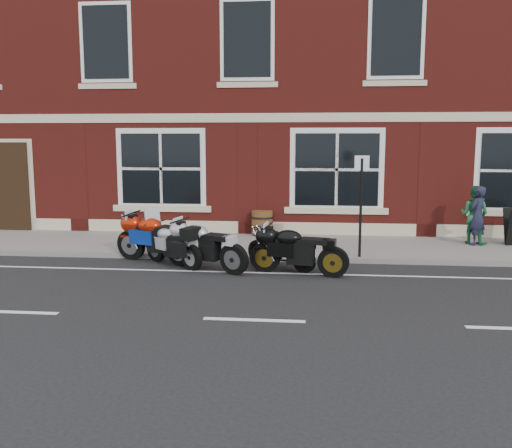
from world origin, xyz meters
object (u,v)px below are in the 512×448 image
Objects in this scene: parking_sign at (361,199)px; moto_naked_black at (280,246)px; moto_sport_silver at (205,244)px; pedestrian_right at (474,215)px; moto_sport_black at (297,249)px; barrel_planter at (262,223)px; moto_touring_silver at (172,243)px; moto_sport_red at (158,237)px; pedestrian_left at (477,216)px.

moto_naked_black is at bearing -159.50° from parking_sign.
moto_sport_silver is 7.19m from pedestrian_right.
moto_sport_black is at bearing -109.05° from moto_naked_black.
moto_sport_silver is 4.02m from barrel_planter.
moto_touring_silver is at bearing 90.91° from moto_sport_black.
parking_sign reaches higher than moto_sport_black.
parking_sign is (3.39, 1.17, 0.90)m from moto_sport_silver.
moto_touring_silver reaches higher than moto_sport_black.
moto_sport_black is at bearing -74.89° from barrel_planter.
moto_sport_red is 1.47× the size of pedestrian_right.
parking_sign is at bearing -13.43° from pedestrian_left.
pedestrian_left is at bearing 26.15° from parking_sign.
parking_sign reaches higher than pedestrian_left.
pedestrian_left is 3.63m from parking_sign.
moto_sport_black is 1.38× the size of pedestrian_right.
moto_sport_red is 3.21× the size of barrel_planter.
moto_sport_black is 2.18m from parking_sign.
barrel_planter is at bearing 28.16° from pedestrian_right.
pedestrian_left is (7.67, 2.35, 0.28)m from moto_sport_red.
parking_sign reaches higher than moto_touring_silver.
moto_touring_silver is 2.87m from moto_sport_black.
parking_sign is (1.78, 0.83, 0.98)m from moto_naked_black.
pedestrian_left is (4.87, 2.65, 0.40)m from moto_naked_black.
moto_touring_silver is 0.48m from moto_sport_red.
pedestrian_right reaches higher than barrel_planter.
moto_sport_red is at bearing 94.50° from moto_touring_silver.
barrel_planter is (-5.60, 0.93, -0.41)m from pedestrian_left.
pedestrian_right is 0.65× the size of parking_sign.
pedestrian_left is 0.18m from pedestrian_right.
moto_touring_silver is 2.25× the size of barrel_planter.
moto_sport_black is 5.53m from pedestrian_left.
moto_touring_silver reaches higher than moto_naked_black.
moto_touring_silver is 0.70× the size of moto_sport_red.
moto_sport_black is 0.69m from moto_naked_black.
parking_sign is (-3.08, -1.82, 0.58)m from pedestrian_left.
moto_sport_black reaches higher than moto_naked_black.
moto_sport_red is at bearing 54.15° from pedestrian_right.
moto_naked_black is 5.62m from pedestrian_right.
parking_sign is at bearing 69.00° from pedestrian_right.
moto_sport_red is 1.36m from moto_sport_silver.
pedestrian_right reaches higher than moto_sport_red.
barrel_planter is 0.30× the size of parking_sign.
moto_sport_red is at bearing 87.72° from moto_sport_black.
moto_sport_red is at bearing -122.26° from barrel_planter.
moto_sport_red is 1.12× the size of moto_sport_silver.
moto_sport_silver is at bearing -19.17° from pedestrian_left.
moto_sport_silver is at bearing 138.99° from moto_naked_black.
barrel_planter is (0.87, 3.92, -0.10)m from moto_sport_silver.
moto_sport_black is 2.00m from moto_sport_silver.
pedestrian_right is (6.44, 3.17, 0.31)m from moto_sport_silver.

